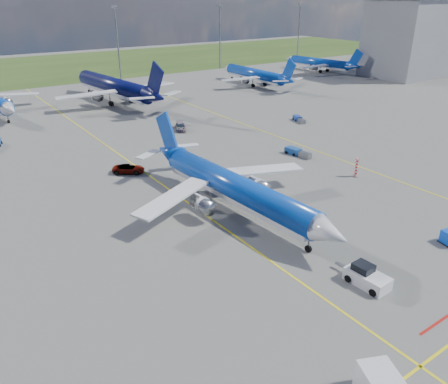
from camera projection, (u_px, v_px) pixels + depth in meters
ground at (256, 250)px, 47.93m from camera, size 400.00×400.00×0.00m
grass_strip at (2, 71)px, 160.32m from camera, size 400.00×80.00×0.01m
taxiway_lines at (147, 173)px, 68.77m from camera, size 60.25×160.00×0.02m
floodlight_masts at (54, 43)px, 130.37m from camera, size 202.20×0.50×22.70m
terminal_building at (422, 35)px, 149.74m from camera, size 42.00×22.00×26.00m
warning_post at (356, 168)px, 66.79m from camera, size 0.50×0.50×3.00m
bg_jet_n at (116, 102)px, 114.25m from camera, size 40.02×49.71×12.07m
bg_jet_ne at (254, 85)px, 136.11m from camera, size 28.51×37.02×9.55m
bg_jet_ene at (319, 71)px, 160.29m from camera, size 30.32×37.31×8.95m
main_airliner at (235, 212)px, 56.54m from camera, size 30.78×39.09×9.78m
pushback_tug at (366, 277)px, 42.06m from camera, size 2.44×5.96×2.00m
service_car_b at (129, 169)px, 68.58m from camera, size 5.35×4.68×1.37m
service_car_c at (181, 127)px, 90.32m from camera, size 3.92×5.33×1.43m
baggage_tug_w at (297, 152)px, 76.16m from camera, size 2.02×5.19×1.13m
baggage_tug_e at (299, 119)px, 96.73m from camera, size 2.82×4.73×1.03m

